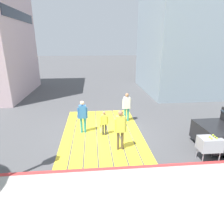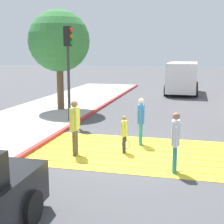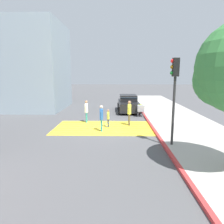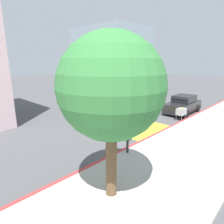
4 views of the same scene
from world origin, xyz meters
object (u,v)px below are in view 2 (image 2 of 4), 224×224
object	(u,v)px
traffic_light_corner	(68,55)
street_tree	(61,43)
pedestrian_adult_lead	(175,138)
pedestrian_adult_side	(141,118)
van_down_street	(182,77)
pedestrian_child_with_racket	(124,132)
pedestrian_adult_trailing	(75,124)

from	to	relation	value
traffic_light_corner	street_tree	distance (m)	3.09
street_tree	pedestrian_adult_lead	world-z (taller)	street_tree
pedestrian_adult_side	street_tree	bearing A→B (deg)	133.48
van_down_street	pedestrian_adult_side	world-z (taller)	van_down_street
van_down_street	pedestrian_child_with_racket	bearing A→B (deg)	-94.90
van_down_street	pedestrian_adult_lead	bearing A→B (deg)	-88.87
traffic_light_corner	pedestrian_adult_side	distance (m)	4.97
pedestrian_adult_lead	pedestrian_adult_side	xyz separation A→B (m)	(-1.27, 2.36, -0.00)
street_tree	pedestrian_adult_lead	bearing A→B (deg)	-50.55
pedestrian_adult_lead	traffic_light_corner	bearing A→B (deg)	134.08
pedestrian_adult_lead	pedestrian_child_with_racket	xyz separation A→B (m)	(-1.65, 1.36, -0.28)
van_down_street	pedestrian_adult_trailing	world-z (taller)	van_down_street
pedestrian_adult_lead	pedestrian_adult_side	bearing A→B (deg)	118.30
traffic_light_corner	pedestrian_adult_lead	distance (m)	7.33
street_tree	pedestrian_adult_side	world-z (taller)	street_tree
traffic_light_corner	pedestrian_adult_lead	bearing A→B (deg)	-45.92
van_down_street	pedestrian_adult_lead	xyz separation A→B (m)	(0.33, -16.70, -0.32)
van_down_street	pedestrian_adult_trailing	size ratio (longest dim) A/B	3.04
street_tree	pedestrian_child_with_racket	size ratio (longest dim) A/B	4.40
pedestrian_adult_side	pedestrian_adult_lead	bearing A→B (deg)	-61.70
van_down_street	pedestrian_child_with_racket	world-z (taller)	van_down_street
traffic_light_corner	pedestrian_adult_trailing	size ratio (longest dim) A/B	2.47
traffic_light_corner	pedestrian_child_with_racket	size ratio (longest dim) A/B	3.51
street_tree	traffic_light_corner	bearing A→B (deg)	-61.37
pedestrian_adult_side	pedestrian_adult_trailing	bearing A→B (deg)	-138.89
street_tree	pedestrian_child_with_racket	bearing A→B (deg)	-53.51
van_down_street	street_tree	size ratio (longest dim) A/B	0.98
traffic_light_corner	pedestrian_adult_trailing	world-z (taller)	traffic_light_corner
pedestrian_adult_trailing	street_tree	bearing A→B (deg)	115.22
pedestrian_adult_trailing	pedestrian_adult_lead	bearing A→B (deg)	-14.28
van_down_street	traffic_light_corner	bearing A→B (deg)	-111.38
street_tree	pedestrian_child_with_racket	xyz separation A→B (m)	(4.70, -6.35, -2.96)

